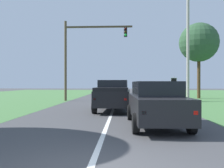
{
  "coord_description": "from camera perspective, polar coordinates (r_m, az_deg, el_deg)",
  "views": [
    {
      "loc": [
        0.68,
        -4.2,
        1.75
      ],
      "look_at": [
        -0.3,
        15.9,
        1.67
      ],
      "focal_mm": 37.81,
      "sensor_mm": 36.0,
      "label": 1
    }
  ],
  "objects": [
    {
      "name": "crossing_suv_far",
      "position": [
        25.95,
        12.17,
        -1.56
      ],
      "size": [
        4.3,
        2.09,
        1.8
      ],
      "color": "silver",
      "rests_on": "ground_plane"
    },
    {
      "name": "ground_plane",
      "position": [
        15.05,
        0.19,
        -6.44
      ],
      "size": [
        120.0,
        120.0,
        0.0
      ],
      "primitive_type": "plane",
      "color": "#424244"
    },
    {
      "name": "red_suv_near",
      "position": [
        9.9,
        10.5,
        -4.31
      ],
      "size": [
        2.28,
        5.03,
        1.81
      ],
      "color": "black",
      "rests_on": "ground_plane"
    },
    {
      "name": "traffic_light",
      "position": [
        23.61,
        -7.21,
        8.45
      ],
      "size": [
        6.7,
        0.4,
        7.87
      ],
      "color": "brown",
      "rests_on": "ground_plane"
    },
    {
      "name": "oak_tree_right",
      "position": [
        28.84,
        20.26,
        9.36
      ],
      "size": [
        4.4,
        4.4,
        8.56
      ],
      "color": "#4C351E",
      "rests_on": "ground_plane"
    },
    {
      "name": "keep_moving_sign",
      "position": [
        23.97,
        14.71,
        -0.28
      ],
      "size": [
        0.6,
        0.09,
        2.4
      ],
      "color": "gray",
      "rests_on": "ground_plane"
    },
    {
      "name": "pickup_truck_lead",
      "position": [
        14.92,
        0.4,
        -2.69
      ],
      "size": [
        2.36,
        5.3,
        1.93
      ],
      "color": "black",
      "rests_on": "ground_plane"
    },
    {
      "name": "utility_pole_right",
      "position": [
        24.14,
        17.88,
        8.43
      ],
      "size": [
        0.28,
        0.28,
        10.39
      ],
      "primitive_type": "cylinder",
      "color": "#9E998E",
      "rests_on": "ground_plane"
    }
  ]
}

